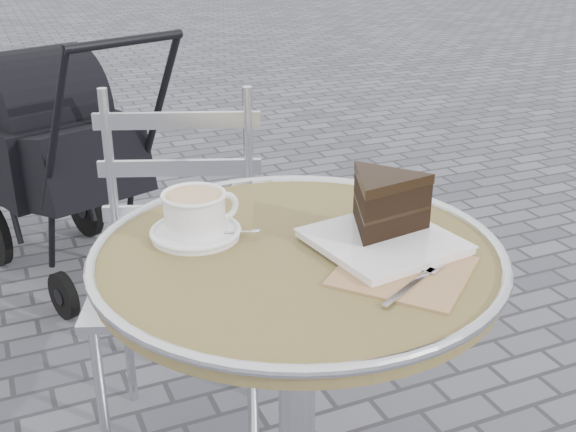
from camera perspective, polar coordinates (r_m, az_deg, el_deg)
name	(u,v)px	position (r m, az deg, el deg)	size (l,w,h in m)	color
cafe_table	(297,331)	(1.33, 0.74, -9.11)	(0.72, 0.72, 0.74)	silver
cappuccino_set	(196,217)	(1.29, -7.28, -0.09)	(0.18, 0.16, 0.08)	white
cake_plate_set	(384,212)	(1.27, 7.60, 0.35)	(0.29, 0.38, 0.12)	tan
bistro_chair	(181,232)	(1.77, -8.49, -1.26)	(0.51, 0.51, 0.89)	silver
baby_stroller	(57,162)	(2.74, -17.77, 4.05)	(0.68, 0.98, 0.94)	black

